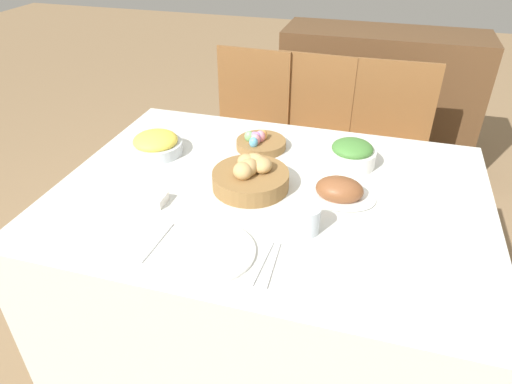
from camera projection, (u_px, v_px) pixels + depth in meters
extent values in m
plane|color=#937551|center=(268.00, 332.00, 2.02)|extent=(12.00, 12.00, 0.00)
cube|color=silver|center=(269.00, 269.00, 1.82)|extent=(1.51, 1.12, 0.75)
cylinder|color=brown|center=(198.00, 191.00, 2.57)|extent=(0.03, 0.03, 0.46)
cylinder|color=brown|center=(263.00, 204.00, 2.46)|extent=(0.03, 0.03, 0.46)
cylinder|color=brown|center=(224.00, 160.00, 2.87)|extent=(0.03, 0.03, 0.46)
cylinder|color=brown|center=(283.00, 170.00, 2.77)|extent=(0.03, 0.03, 0.46)
cube|color=brown|center=(242.00, 143.00, 2.54)|extent=(0.44, 0.44, 0.02)
cube|color=brown|center=(253.00, 90.00, 2.56)|extent=(0.42, 0.04, 0.46)
cylinder|color=brown|center=(340.00, 216.00, 2.37)|extent=(0.03, 0.03, 0.46)
cylinder|color=brown|center=(417.00, 228.00, 2.29)|extent=(0.03, 0.03, 0.46)
cylinder|color=brown|center=(346.00, 178.00, 2.68)|extent=(0.03, 0.03, 0.46)
cylinder|color=brown|center=(415.00, 187.00, 2.60)|extent=(0.03, 0.03, 0.46)
cube|color=brown|center=(386.00, 163.00, 2.35)|extent=(0.43, 0.43, 0.02)
cube|color=brown|center=(394.00, 104.00, 2.39)|extent=(0.42, 0.03, 0.46)
cylinder|color=brown|center=(258.00, 201.00, 2.48)|extent=(0.03, 0.03, 0.46)
cylinder|color=brown|center=(328.00, 214.00, 2.38)|extent=(0.03, 0.03, 0.46)
cylinder|color=brown|center=(278.00, 167.00, 2.79)|extent=(0.03, 0.03, 0.46)
cylinder|color=brown|center=(341.00, 178.00, 2.69)|extent=(0.03, 0.03, 0.46)
cube|color=brown|center=(303.00, 152.00, 2.45)|extent=(0.44, 0.44, 0.02)
cube|color=brown|center=(315.00, 96.00, 2.48)|extent=(0.42, 0.04, 0.46)
cube|color=brown|center=(376.00, 103.00, 3.03)|extent=(1.25, 0.44, 0.94)
cylinder|color=olive|center=(251.00, 179.00, 1.62)|extent=(0.27, 0.27, 0.06)
ellipsoid|color=tan|center=(256.00, 161.00, 1.62)|extent=(0.09, 0.07, 0.05)
ellipsoid|color=tan|center=(262.00, 165.00, 1.60)|extent=(0.07, 0.08, 0.05)
ellipsoid|color=tan|center=(247.00, 161.00, 1.62)|extent=(0.09, 0.09, 0.05)
ellipsoid|color=tan|center=(243.00, 171.00, 1.56)|extent=(0.10, 0.10, 0.06)
ellipsoid|color=tan|center=(247.00, 167.00, 1.59)|extent=(0.09, 0.09, 0.06)
ellipsoid|color=tan|center=(249.00, 167.00, 1.59)|extent=(0.07, 0.09, 0.05)
ellipsoid|color=tan|center=(250.00, 168.00, 1.58)|extent=(0.06, 0.08, 0.06)
cylinder|color=olive|center=(261.00, 144.00, 1.88)|extent=(0.20, 0.20, 0.03)
ellipsoid|color=pink|center=(260.00, 136.00, 1.86)|extent=(0.04, 0.04, 0.05)
ellipsoid|color=pink|center=(255.00, 140.00, 1.84)|extent=(0.04, 0.04, 0.05)
ellipsoid|color=pink|center=(260.00, 137.00, 1.86)|extent=(0.04, 0.04, 0.05)
ellipsoid|color=#B27AD1|center=(254.00, 137.00, 1.86)|extent=(0.03, 0.03, 0.04)
ellipsoid|color=#60B2E0|center=(254.00, 142.00, 1.82)|extent=(0.04, 0.04, 0.05)
ellipsoid|color=#B27AD1|center=(257.00, 138.00, 1.85)|extent=(0.04, 0.04, 0.05)
ellipsoid|color=#7FCC7A|center=(249.00, 136.00, 1.86)|extent=(0.04, 0.04, 0.05)
ellipsoid|color=#F29E4C|center=(263.00, 135.00, 1.87)|extent=(0.04, 0.04, 0.05)
ellipsoid|color=white|center=(339.00, 196.00, 1.57)|extent=(0.25, 0.18, 0.01)
ellipsoid|color=brown|center=(339.00, 190.00, 1.56)|extent=(0.16, 0.12, 0.09)
cylinder|color=white|center=(351.00, 158.00, 1.75)|extent=(0.18, 0.18, 0.06)
ellipsoid|color=#478438|center=(352.00, 148.00, 1.73)|extent=(0.16, 0.16, 0.06)
cylinder|color=silver|center=(157.00, 148.00, 1.84)|extent=(0.21, 0.21, 0.05)
ellipsoid|color=#F4DB4C|center=(155.00, 140.00, 1.82)|extent=(0.18, 0.18, 0.06)
cylinder|color=white|center=(208.00, 251.00, 1.33)|extent=(0.28, 0.28, 0.01)
cube|color=silver|center=(157.00, 242.00, 1.37)|extent=(0.02, 0.19, 0.00)
cube|color=silver|center=(262.00, 263.00, 1.29)|extent=(0.02, 0.19, 0.00)
cube|color=silver|center=(273.00, 265.00, 1.29)|extent=(0.02, 0.19, 0.00)
cylinder|color=silver|center=(307.00, 220.00, 1.40)|extent=(0.08, 0.08, 0.09)
cube|color=white|center=(149.00, 198.00, 1.54)|extent=(0.11, 0.07, 0.03)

